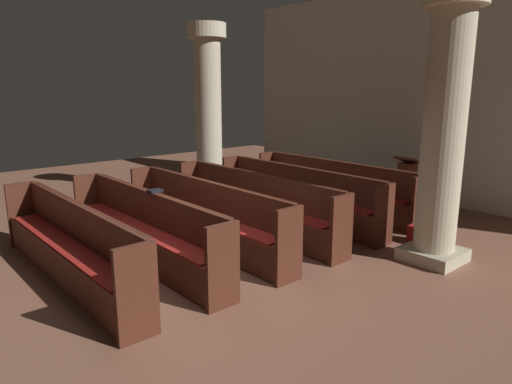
{
  "coord_description": "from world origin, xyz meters",
  "views": [
    {
      "loc": [
        5.08,
        -3.14,
        2.42
      ],
      "look_at": [
        -0.41,
        1.67,
        0.75
      ],
      "focal_mm": 32.49,
      "sensor_mm": 36.0,
      "label": 1
    }
  ],
  "objects": [
    {
      "name": "hymn_book",
      "position": [
        -0.56,
        -0.07,
        1.0
      ],
      "size": [
        0.15,
        0.19,
        0.04
      ],
      "primitive_type": "cube",
      "color": "black",
      "rests_on": "pew_row_4"
    },
    {
      "name": "pillar_far_side",
      "position": [
        -3.24,
        2.77,
        1.93
      ],
      "size": [
        0.82,
        0.82,
        3.71
      ],
      "color": "tan",
      "rests_on": "ground"
    },
    {
      "name": "pew_row_4",
      "position": [
        -0.61,
        -0.26,
        0.52
      ],
      "size": [
        3.81,
        0.46,
        0.98
      ],
      "color": "#4C2316",
      "rests_on": "ground"
    },
    {
      "name": "pew_row_2",
      "position": [
        -0.61,
        1.8,
        0.52
      ],
      "size": [
        3.81,
        0.47,
        0.98
      ],
      "color": "#4C2316",
      "rests_on": "ground"
    },
    {
      "name": "lectern",
      "position": [
        0.28,
        5.03,
        0.45
      ],
      "size": [
        0.48,
        0.45,
        1.08
      ],
      "color": "#562B1A",
      "rests_on": "ground"
    },
    {
      "name": "pew_row_3",
      "position": [
        -0.61,
        0.77,
        0.52
      ],
      "size": [
        3.81,
        0.46,
        0.98
      ],
      "color": "#4C2316",
      "rests_on": "ground"
    },
    {
      "name": "pillar_aisle_side",
      "position": [
        2.06,
        2.85,
        1.93
      ],
      "size": [
        0.82,
        0.82,
        3.71
      ],
      "color": "tan",
      "rests_on": "ground"
    },
    {
      "name": "pew_row_0",
      "position": [
        -0.61,
        3.85,
        0.52
      ],
      "size": [
        3.81,
        0.47,
        0.98
      ],
      "color": "#4C2316",
      "rests_on": "ground"
    },
    {
      "name": "ground_plane",
      "position": [
        0.0,
        0.0,
        0.0
      ],
      "size": [
        19.2,
        19.2,
        0.0
      ],
      "primitive_type": "plane",
      "color": "brown"
    },
    {
      "name": "back_wall",
      "position": [
        0.0,
        6.08,
        2.25
      ],
      "size": [
        10.0,
        0.16,
        4.5
      ],
      "primitive_type": "cube",
      "color": "silver",
      "rests_on": "ground"
    },
    {
      "name": "pew_row_1",
      "position": [
        -0.61,
        2.82,
        0.52
      ],
      "size": [
        3.81,
        0.46,
        0.98
      ],
      "color": "#4C2316",
      "rests_on": "ground"
    },
    {
      "name": "pew_row_5",
      "position": [
        -0.61,
        -1.28,
        0.52
      ],
      "size": [
        3.81,
        0.47,
        0.98
      ],
      "color": "#4C2316",
      "rests_on": "ground"
    },
    {
      "name": "kneeler_box_red",
      "position": [
        1.57,
        3.41,
        0.14
      ],
      "size": [
        0.38,
        0.26,
        0.27
      ],
      "primitive_type": "cube",
      "color": "maroon",
      "rests_on": "ground"
    }
  ]
}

